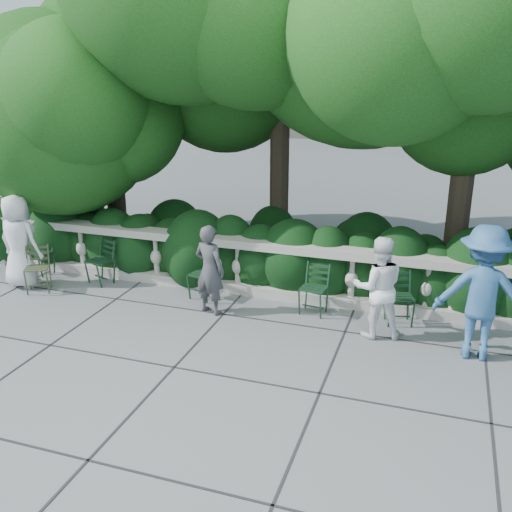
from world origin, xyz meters
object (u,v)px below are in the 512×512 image
(chair_a, at_px, (36,276))
(person_woman_grey, at_px, (210,270))
(chair_b, at_px, (95,285))
(person_casual_man, at_px, (378,287))
(chair_c, at_px, (199,301))
(person_businessman, at_px, (19,241))
(chair_d, at_px, (400,327))
(person_older_blue, at_px, (482,293))
(chair_weathered, at_px, (39,294))
(chair_e, at_px, (310,317))

(chair_a, relative_size, person_woman_grey, 0.56)
(chair_b, xyz_separation_m, person_casual_man, (5.16, -0.40, 0.78))
(chair_c, relative_size, person_businessman, 0.49)
(chair_d, relative_size, person_older_blue, 0.44)
(chair_b, height_order, person_woman_grey, person_woman_grey)
(chair_c, xyz_separation_m, person_businessman, (-3.33, -0.35, 0.86))
(chair_a, height_order, chair_c, same)
(chair_c, distance_m, person_older_blue, 4.58)
(person_businessman, bearing_deg, chair_weathered, 156.43)
(chair_a, height_order, chair_e, same)
(chair_e, height_order, person_businessman, person_businessman)
(chair_a, distance_m, chair_c, 3.47)
(chair_b, height_order, person_casual_man, person_casual_man)
(chair_c, distance_m, chair_weathered, 2.89)
(chair_d, height_order, person_woman_grey, person_woman_grey)
(chair_a, height_order, chair_b, same)
(chair_c, height_order, person_casual_man, person_casual_man)
(person_woman_grey, relative_size, person_older_blue, 0.78)
(chair_weathered, height_order, person_casual_man, person_casual_man)
(chair_a, bearing_deg, chair_d, 10.95)
(person_woman_grey, bearing_deg, chair_b, 5.19)
(chair_c, xyz_separation_m, person_woman_grey, (0.38, -0.36, 0.75))
(chair_e, height_order, person_older_blue, person_older_blue)
(chair_weathered, distance_m, person_businessman, 1.03)
(chair_e, xyz_separation_m, person_businessman, (-5.31, -0.34, 0.86))
(chair_a, distance_m, chair_d, 6.86)
(chair_d, bearing_deg, chair_c, 163.69)
(person_businessman, bearing_deg, person_older_blue, -177.16)
(chair_d, bearing_deg, chair_e, 165.43)
(chair_d, distance_m, chair_e, 1.42)
(person_woman_grey, distance_m, person_casual_man, 2.67)
(chair_a, distance_m, chair_e, 5.44)
(chair_e, bearing_deg, person_casual_man, -10.99)
(person_older_blue, bearing_deg, person_casual_man, -9.16)
(person_woman_grey, bearing_deg, person_businessman, 14.71)
(chair_c, height_order, chair_e, same)
(chair_d, distance_m, person_woman_grey, 3.13)
(person_businessman, relative_size, person_woman_grey, 1.15)
(chair_d, bearing_deg, person_casual_man, -147.19)
(chair_e, bearing_deg, chair_a, -175.45)
(chair_a, xyz_separation_m, person_woman_grey, (3.85, -0.49, 0.75))
(chair_b, bearing_deg, chair_e, 19.22)
(chair_weathered, xyz_separation_m, person_older_blue, (7.27, 0.08, 0.95))
(person_businessman, height_order, person_woman_grey, person_businessman)
(person_woman_grey, bearing_deg, chair_d, -157.37)
(chair_weathered, relative_size, person_older_blue, 0.44)
(chair_b, xyz_separation_m, person_businessman, (-1.23, -0.42, 0.86))
(person_businessman, relative_size, person_older_blue, 0.90)
(chair_b, bearing_deg, chair_c, 18.52)
(person_businessman, bearing_deg, person_woman_grey, -175.85)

